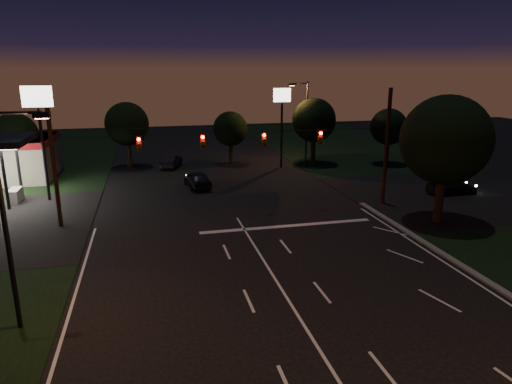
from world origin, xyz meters
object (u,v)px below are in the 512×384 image
object	(u,v)px
car_oncoming_a	(197,179)
car_oncoming_b	(171,161)
tree_right_near	(444,141)
utility_pole_right	(382,203)
car_cross	(452,186)

from	to	relation	value
car_oncoming_a	car_oncoming_b	xyz separation A→B (m)	(-1.78, 9.43, -0.06)
tree_right_near	car_oncoming_a	bearing A→B (deg)	139.35
utility_pole_right	car_oncoming_a	distance (m)	16.13
utility_pole_right	car_oncoming_b	bearing A→B (deg)	131.26
utility_pole_right	car_oncoming_a	world-z (taller)	utility_pole_right
tree_right_near	utility_pole_right	bearing A→B (deg)	107.53
tree_right_near	car_oncoming_b	distance (m)	28.77
car_oncoming_a	car_oncoming_b	world-z (taller)	car_oncoming_a
car_oncoming_b	utility_pole_right	bearing A→B (deg)	148.84
car_oncoming_a	car_oncoming_b	size ratio (longest dim) A/B	1.05
tree_right_near	car_cross	size ratio (longest dim) A/B	1.96
car_oncoming_a	tree_right_near	bearing A→B (deg)	132.36
utility_pole_right	tree_right_near	size ratio (longest dim) A/B	1.03
utility_pole_right	car_cross	size ratio (longest dim) A/B	2.01
car_cross	car_oncoming_a	bearing A→B (deg)	68.23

